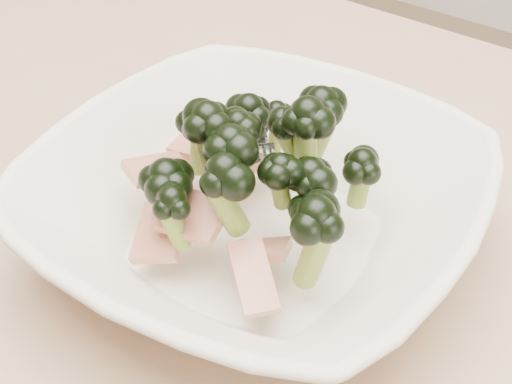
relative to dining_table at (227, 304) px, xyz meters
The scene contains 2 objects.
dining_table is the anchor object (origin of this frame).
broccoli_dish 0.15m from the dining_table, 12.32° to the right, with size 0.33×0.33×0.13m.
Camera 1 is at (0.27, -0.31, 1.11)m, focal length 50.00 mm.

